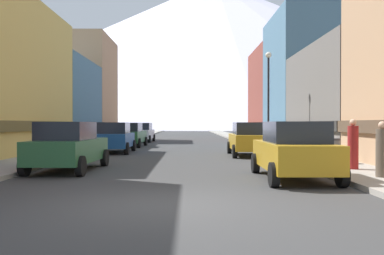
# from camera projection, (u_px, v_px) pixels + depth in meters

# --- Properties ---
(ground_plane) EXTENTS (400.00, 400.00, 0.00)m
(ground_plane) POSITION_uv_depth(u_px,v_px,m) (162.00, 205.00, 8.76)
(ground_plane) COLOR #363636
(sidewalk_left) EXTENTS (2.50, 100.00, 0.15)m
(sidewalk_left) POSITION_uv_depth(u_px,v_px,m) (124.00, 139.00, 43.71)
(sidewalk_left) COLOR gray
(sidewalk_left) RESTS_ON ground
(sidewalk_right) EXTENTS (2.50, 100.00, 0.15)m
(sidewalk_right) POSITION_uv_depth(u_px,v_px,m) (243.00, 139.00, 43.81)
(sidewalk_right) COLOR gray
(sidewalk_right) RESTS_ON ground
(storefront_left_2) EXTENTS (7.50, 9.71, 6.89)m
(storefront_left_2) POSITION_uv_depth(u_px,v_px,m) (45.00, 104.00, 33.75)
(storefront_left_2) COLOR slate
(storefront_left_2) RESTS_ON ground
(storefront_left_3) EXTENTS (7.13, 8.49, 10.56)m
(storefront_left_3) POSITION_uv_depth(u_px,v_px,m) (78.00, 91.00, 42.95)
(storefront_left_3) COLOR tan
(storefront_left_3) RESTS_ON ground
(storefront_right_1) EXTENTS (7.58, 10.62, 6.25)m
(storefront_right_1) POSITION_uv_depth(u_px,v_px,m) (369.00, 102.00, 24.36)
(storefront_right_1) COLOR #66605B
(storefront_right_1) RESTS_ON ground
(storefront_right_2) EXTENTS (10.21, 9.15, 10.63)m
(storefront_right_2) POSITION_uv_depth(u_px,v_px,m) (333.00, 82.00, 34.31)
(storefront_right_2) COLOR slate
(storefront_right_2) RESTS_ON ground
(storefront_right_3) EXTENTS (8.32, 9.77, 9.50)m
(storefront_right_3) POSITION_uv_depth(u_px,v_px,m) (292.00, 96.00, 43.79)
(storefront_right_3) COLOR brown
(storefront_right_3) RESTS_ON ground
(car_left_0) EXTENTS (2.19, 4.46, 1.78)m
(car_left_0) POSITION_uv_depth(u_px,v_px,m) (68.00, 146.00, 15.08)
(car_left_0) COLOR #265933
(car_left_0) RESTS_ON ground
(car_left_1) EXTENTS (2.12, 4.43, 1.78)m
(car_left_1) POSITION_uv_depth(u_px,v_px,m) (114.00, 137.00, 24.43)
(car_left_1) COLOR #19478C
(car_left_1) RESTS_ON ground
(car_left_2) EXTENTS (2.21, 4.47, 1.78)m
(car_left_2) POSITION_uv_depth(u_px,v_px,m) (130.00, 135.00, 30.83)
(car_left_2) COLOR #265933
(car_left_2) RESTS_ON ground
(car_left_3) EXTENTS (2.20, 4.46, 1.78)m
(car_left_3) POSITION_uv_depth(u_px,v_px,m) (142.00, 132.00, 38.66)
(car_left_3) COLOR silver
(car_left_3) RESTS_ON ground
(car_right_0) EXTENTS (2.09, 4.42, 1.78)m
(car_right_0) POSITION_uv_depth(u_px,v_px,m) (294.00, 150.00, 12.77)
(car_right_0) COLOR #B28419
(car_right_0) RESTS_ON ground
(car_right_1) EXTENTS (2.12, 4.43, 1.78)m
(car_right_1) POSITION_uv_depth(u_px,v_px,m) (249.00, 139.00, 22.17)
(car_right_1) COLOR #B28419
(car_right_1) RESTS_ON ground
(trash_bin_right) EXTENTS (0.59, 0.59, 0.98)m
(trash_bin_right) POSITION_uv_depth(u_px,v_px,m) (333.00, 150.00, 16.65)
(trash_bin_right) COLOR #4C5156
(trash_bin_right) RESTS_ON sidewalk_right
(pedestrian_0) EXTENTS (0.36, 0.36, 1.64)m
(pedestrian_0) POSITION_uv_depth(u_px,v_px,m) (382.00, 151.00, 12.19)
(pedestrian_0) COLOR brown
(pedestrian_0) RESTS_ON sidewalk_right
(pedestrian_1) EXTENTS (0.36, 0.36, 1.73)m
(pedestrian_1) POSITION_uv_depth(u_px,v_px,m) (353.00, 146.00, 14.36)
(pedestrian_1) COLOR maroon
(pedestrian_1) RESTS_ON sidewalk_right
(streetlamp_right) EXTENTS (0.36, 0.36, 5.86)m
(streetlamp_right) POSITION_uv_depth(u_px,v_px,m) (268.00, 86.00, 24.91)
(streetlamp_right) COLOR black
(streetlamp_right) RESTS_ON sidewalk_right
(mountain_backdrop) EXTENTS (350.09, 350.09, 93.92)m
(mountain_backdrop) POSITION_uv_depth(u_px,v_px,m) (215.00, 53.00, 268.42)
(mountain_backdrop) COLOR silver
(mountain_backdrop) RESTS_ON ground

